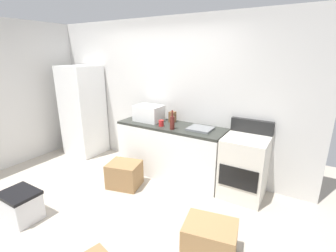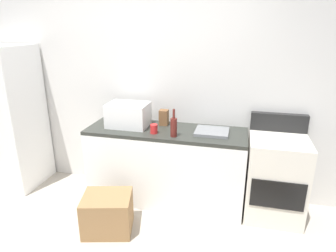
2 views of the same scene
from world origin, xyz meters
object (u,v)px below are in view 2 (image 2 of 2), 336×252
cardboard_box_large (108,213)px  stove_oven (275,176)px  wine_bottle (174,127)px  coffee_mug (154,129)px  microwave (128,115)px  knife_block (164,117)px  refrigerator (9,118)px

cardboard_box_large → stove_oven: bearing=22.9°
stove_oven → wine_bottle: wine_bottle is taller
wine_bottle → coffee_mug: wine_bottle is taller
wine_bottle → coffee_mug: 0.24m
wine_bottle → cardboard_box_large: size_ratio=0.62×
microwave → wine_bottle: wine_bottle is taller
wine_bottle → knife_block: size_ratio=1.67×
microwave → cardboard_box_large: size_ratio=0.95×
microwave → coffee_mug: microwave is taller
stove_oven → wine_bottle: 1.23m
knife_block → cardboard_box_large: bearing=-113.6°
wine_bottle → coffee_mug: bearing=169.2°
refrigerator → microwave: size_ratio=3.90×
cardboard_box_large → microwave: bearing=91.1°
stove_oven → microwave: bearing=179.5°
microwave → refrigerator: bearing=-177.5°
refrigerator → stove_oven: size_ratio=1.63×
coffee_mug → cardboard_box_large: (-0.34, -0.55, -0.75)m
wine_bottle → cardboard_box_large: wine_bottle is taller
knife_block → wine_bottle: bearing=-60.3°
stove_oven → microwave: size_ratio=2.39×
coffee_mug → microwave: bearing=155.2°
stove_oven → knife_block: stove_oven is taller
refrigerator → knife_block: 2.00m
knife_block → refrigerator: bearing=-174.0°
microwave → cardboard_box_large: 1.10m
stove_oven → microwave: microwave is taller
stove_oven → wine_bottle: size_ratio=3.67×
wine_bottle → coffee_mug: size_ratio=3.00×
microwave → knife_block: microwave is taller
wine_bottle → knife_block: (-0.20, 0.35, -0.02)m
refrigerator → cardboard_box_large: size_ratio=3.72×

